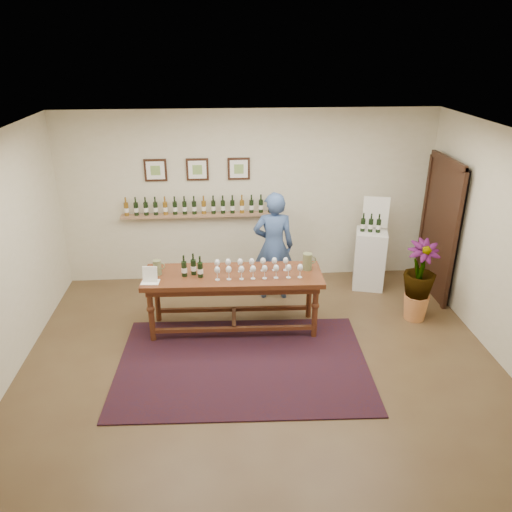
{
  "coord_description": "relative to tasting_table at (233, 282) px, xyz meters",
  "views": [
    {
      "loc": [
        -0.44,
        -5.28,
        3.75
      ],
      "look_at": [
        0.0,
        0.8,
        1.1
      ],
      "focal_mm": 35.0,
      "sensor_mm": 36.0,
      "label": 1
    }
  ],
  "objects": [
    {
      "name": "room_shell",
      "position": [
        2.42,
        1.07,
        0.4
      ],
      "size": [
        6.0,
        6.0,
        6.0
      ],
      "color": "beige",
      "rests_on": "ground"
    },
    {
      "name": "display_pedestal",
      "position": [
        2.24,
        1.17,
        -0.24
      ],
      "size": [
        0.59,
        0.59,
        0.96
      ],
      "primitive_type": "cube",
      "rotation": [
        0.0,
        0.0,
        -0.26
      ],
      "color": "white",
      "rests_on": "ground"
    },
    {
      "name": "table_glasses",
      "position": [
        0.26,
        -0.05,
        0.23
      ],
      "size": [
        1.44,
        0.34,
        0.2
      ],
      "primitive_type": null,
      "rotation": [
        0.0,
        0.0,
        -0.0
      ],
      "color": "white",
      "rests_on": "tasting_table"
    },
    {
      "name": "table_bottles",
      "position": [
        -0.53,
        -0.01,
        0.26
      ],
      "size": [
        0.28,
        0.19,
        0.27
      ],
      "primitive_type": null,
      "rotation": [
        0.0,
        0.0,
        -0.2
      ],
      "color": "black",
      "rests_on": "tasting_table"
    },
    {
      "name": "info_sign",
      "position": [
        2.31,
        1.29,
        0.51
      ],
      "size": [
        0.4,
        0.12,
        0.56
      ],
      "primitive_type": "cube",
      "rotation": [
        0.0,
        0.0,
        -0.26
      ],
      "color": "white",
      "rests_on": "display_pedestal"
    },
    {
      "name": "ground",
      "position": [
        0.31,
        -0.79,
        -0.72
      ],
      "size": [
        6.0,
        6.0,
        0.0
      ],
      "primitive_type": "plane",
      "color": "#4F3823",
      "rests_on": "ground"
    },
    {
      "name": "pitcher_left",
      "position": [
        -1.01,
        0.06,
        0.23
      ],
      "size": [
        0.15,
        0.15,
        0.2
      ],
      "primitive_type": null,
      "rotation": [
        0.0,
        0.0,
        -0.15
      ],
      "color": "olive",
      "rests_on": "tasting_table"
    },
    {
      "name": "person",
      "position": [
        0.65,
        0.92,
        0.13
      ],
      "size": [
        0.64,
        0.43,
        1.71
      ],
      "primitive_type": "imported",
      "rotation": [
        0.0,
        0.0,
        3.11
      ],
      "color": "#385184",
      "rests_on": "ground"
    },
    {
      "name": "tasting_table",
      "position": [
        0.0,
        0.0,
        0.0
      ],
      "size": [
        2.42,
        0.84,
        0.85
      ],
      "rotation": [
        0.0,
        0.0,
        -0.03
      ],
      "color": "#4F2C13",
      "rests_on": "ground"
    },
    {
      "name": "pitcher_right",
      "position": [
        1.02,
        0.07,
        0.25
      ],
      "size": [
        0.17,
        0.17,
        0.24
      ],
      "primitive_type": null,
      "rotation": [
        0.0,
        0.0,
        -0.16
      ],
      "color": "olive",
      "rests_on": "tasting_table"
    },
    {
      "name": "pedestal_bottles",
      "position": [
        2.21,
        1.16,
        0.4
      ],
      "size": [
        0.33,
        0.17,
        0.32
      ],
      "primitive_type": null,
      "rotation": [
        0.0,
        0.0,
        -0.26
      ],
      "color": "black",
      "rests_on": "display_pedestal"
    },
    {
      "name": "rug",
      "position": [
        0.08,
        -0.86,
        -0.72
      ],
      "size": [
        3.19,
        2.19,
        0.02
      ],
      "primitive_type": "cube",
      "rotation": [
        0.0,
        0.0,
        -0.04
      ],
      "color": "#45150C",
      "rests_on": "ground"
    },
    {
      "name": "potted_plant",
      "position": [
        2.64,
        0.08,
        -0.12
      ],
      "size": [
        0.56,
        0.56,
        1.04
      ],
      "rotation": [
        0.0,
        0.0,
        -0.02
      ],
      "color": "#CD7E44",
      "rests_on": "ground"
    },
    {
      "name": "menu_card",
      "position": [
        -1.08,
        -0.16,
        0.23
      ],
      "size": [
        0.24,
        0.19,
        0.21
      ],
      "primitive_type": "cube",
      "rotation": [
        0.0,
        0.0,
        -0.08
      ],
      "color": "white",
      "rests_on": "tasting_table"
    }
  ]
}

